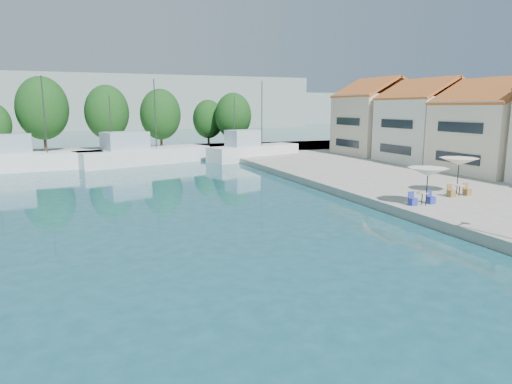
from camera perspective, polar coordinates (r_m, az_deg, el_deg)
name	(u,v)px	position (r m, az deg, el deg)	size (l,w,h in m)	color
quay_right	(503,181)	(44.48, 28.48, 1.19)	(32.00, 92.00, 0.60)	gray
quay_far	(109,154)	(65.69, -17.94, 4.59)	(90.00, 16.00, 0.60)	gray
hill_west	(11,102)	(159.33, -28.28, 9.86)	(180.00, 40.00, 16.00)	gray
hill_east	(215,108)	(185.64, -5.15, 10.36)	(140.00, 40.00, 12.00)	gray
building_04	(496,124)	(47.53, 27.81, 7.50)	(9.00, 8.80, 9.20)	#F6E4C5
building_05	(427,119)	(53.87, 20.57, 8.52)	(8.40, 8.80, 9.70)	white
building_06	(377,116)	(60.89, 14.90, 9.22)	(9.00, 8.80, 10.20)	beige
trawler_02	(30,160)	(53.61, -26.44, 3.59)	(14.17, 4.69, 10.20)	white
trawler_03	(141,155)	(54.99, -14.13, 4.52)	(16.11, 8.87, 10.20)	silver
trawler_04	(252,151)	(57.60, -0.46, 5.10)	(13.00, 7.32, 10.20)	silver
tree_04	(42,108)	(68.77, -25.16, 9.46)	(6.79, 6.79, 10.05)	#3F2B19
tree_05	(107,112)	(68.44, -18.13, 9.44)	(6.11, 6.11, 9.04)	#3F2B19
tree_06	(160,114)	(67.44, -11.87, 9.47)	(5.77, 5.77, 8.54)	#3F2B19
tree_07	(208,119)	(72.79, -5.99, 9.05)	(4.80, 4.80, 7.11)	#3F2B19
tree_08	(233,116)	(69.94, -2.86, 9.51)	(5.48, 5.48, 8.11)	#3F2B19
umbrella_white	(428,172)	(29.63, 20.70, 2.36)	(2.47, 2.47, 2.33)	black
umbrella_cream	(459,162)	(34.61, 24.05, 3.50)	(2.63, 2.63, 2.50)	black
cafe_table_02	(422,200)	(30.08, 20.03, -0.95)	(1.82, 0.70, 0.76)	black
cafe_table_03	(459,192)	(33.88, 24.06, 0.00)	(1.82, 0.70, 0.76)	black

